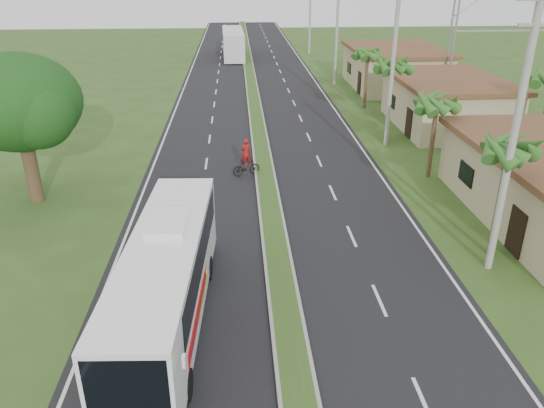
{
  "coord_description": "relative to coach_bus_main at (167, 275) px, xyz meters",
  "views": [
    {
      "loc": [
        -1.51,
        -15.89,
        11.28
      ],
      "look_at": [
        -0.12,
        4.84,
        1.8
      ],
      "focal_mm": 35.0,
      "sensor_mm": 36.0,
      "label": 1
    }
  ],
  "objects": [
    {
      "name": "coach_bus_main",
      "position": [
        0.0,
        0.0,
        0.0
      ],
      "size": [
        2.82,
        10.85,
        3.47
      ],
      "rotation": [
        0.0,
        0.0,
        -0.05
      ],
      "color": "white",
      "rests_on": "ground"
    },
    {
      "name": "utility_pole_b",
      "position": [
        12.45,
        18.83,
        4.35
      ],
      "size": [
        3.2,
        0.28,
        12.0
      ],
      "color": "gray",
      "rests_on": "ground"
    },
    {
      "name": "motorcyclist",
      "position": [
        2.9,
        13.71,
        -1.1
      ],
      "size": [
        1.71,
        0.99,
        2.22
      ],
      "rotation": [
        0.0,
        0.0,
        0.34
      ],
      "color": "black",
      "rests_on": "ground"
    },
    {
      "name": "lane_edge_left",
      "position": [
        -2.72,
        20.83,
        -1.91
      ],
      "size": [
        0.12,
        160.0,
        0.01
      ],
      "primitive_type": "cube",
      "color": "silver",
      "rests_on": "ground"
    },
    {
      "name": "lane_edge_right",
      "position": [
        10.68,
        20.83,
        -1.91
      ],
      "size": [
        0.12,
        160.0,
        0.01
      ],
      "primitive_type": "cube",
      "color": "silver",
      "rests_on": "ground"
    },
    {
      "name": "palm_verge_a",
      "position": [
        12.98,
        3.83,
        2.83
      ],
      "size": [
        2.4,
        2.4,
        5.45
      ],
      "color": "#473321",
      "rests_on": "ground"
    },
    {
      "name": "utility_pole_a",
      "position": [
        12.48,
        2.83,
        3.76
      ],
      "size": [
        1.6,
        0.28,
        11.0
      ],
      "color": "gray",
      "rests_on": "ground"
    },
    {
      "name": "palm_verge_c",
      "position": [
        12.78,
        19.83,
        3.21
      ],
      "size": [
        2.4,
        2.4,
        5.85
      ],
      "color": "#473321",
      "rests_on": "ground"
    },
    {
      "name": "shade_tree",
      "position": [
        -8.13,
        10.84,
        3.12
      ],
      "size": [
        6.3,
        6.0,
        7.54
      ],
      "color": "#473321",
      "rests_on": "ground"
    },
    {
      "name": "coach_bus_far",
      "position": [
        2.18,
        56.19,
        0.03
      ],
      "size": [
        2.87,
        11.83,
        3.43
      ],
      "rotation": [
        0.0,
        0.0,
        0.03
      ],
      "color": "silver",
      "rests_on": "ground"
    },
    {
      "name": "palm_verge_d",
      "position": [
        13.28,
        28.83,
        2.64
      ],
      "size": [
        2.4,
        2.4,
        5.25
      ],
      "color": "#473321",
      "rests_on": "ground"
    },
    {
      "name": "shop_far",
      "position": [
        17.98,
        36.83,
        0.02
      ],
      "size": [
        8.6,
        11.6,
        3.82
      ],
      "color": "tan",
      "rests_on": "ground"
    },
    {
      "name": "shop_mid",
      "position": [
        17.98,
        22.83,
        -0.05
      ],
      "size": [
        7.6,
        10.6,
        3.67
      ],
      "color": "tan",
      "rests_on": "ground"
    },
    {
      "name": "palm_verge_b",
      "position": [
        13.38,
        12.83,
        2.45
      ],
      "size": [
        2.4,
        2.4,
        5.05
      ],
      "color": "#473321",
      "rests_on": "ground"
    },
    {
      "name": "billboard_lattice",
      "position": [
        25.98,
        30.83,
        4.91
      ],
      "size": [
        10.18,
        1.18,
        12.07
      ],
      "color": "gray",
      "rests_on": "ground"
    },
    {
      "name": "ground",
      "position": [
        3.98,
        0.83,
        -1.91
      ],
      "size": [
        180.0,
        180.0,
        0.0
      ],
      "primitive_type": "plane",
      "color": "#324A1B",
      "rests_on": "ground"
    },
    {
      "name": "utility_pole_c",
      "position": [
        12.48,
        38.83,
        3.76
      ],
      "size": [
        1.6,
        0.28,
        11.0
      ],
      "color": "gray",
      "rests_on": "ground"
    },
    {
      "name": "utility_pole_d",
      "position": [
        12.48,
        58.83,
        3.51
      ],
      "size": [
        1.6,
        0.28,
        10.5
      ],
      "color": "gray",
      "rests_on": "ground"
    },
    {
      "name": "road_asphalt",
      "position": [
        3.98,
        20.83,
        -1.9
      ],
      "size": [
        14.0,
        160.0,
        0.02
      ],
      "primitive_type": "cube",
      "color": "black",
      "rests_on": "ground"
    },
    {
      "name": "median_strip",
      "position": [
        3.98,
        20.83,
        -1.81
      ],
      "size": [
        1.2,
        160.0,
        0.18
      ],
      "color": "gray",
      "rests_on": "ground"
    }
  ]
}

